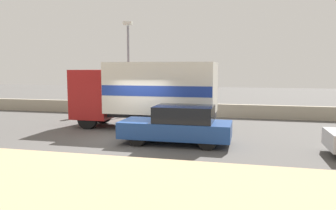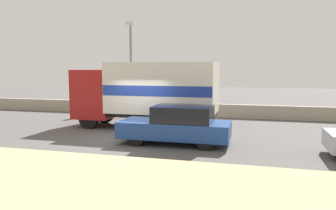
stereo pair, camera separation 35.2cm
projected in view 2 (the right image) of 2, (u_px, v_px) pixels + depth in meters
The scene contains 7 objects.
ground_plane at pixel (131, 139), 13.89m from camera, with size 80.00×80.00×0.00m, color #514F4C.
dirt_shoulder_foreground at pixel (63, 177), 8.99m from camera, with size 60.00×4.72×0.04m.
stone_wall_backdrop at pixel (173, 109), 20.89m from camera, with size 60.00×0.35×0.81m.
street_lamp at pixel (131, 61), 20.39m from camera, with size 0.56×0.28×5.85m.
box_truck at pixel (149, 91), 16.27m from camera, with size 7.16×2.58×3.28m.
car_hatchback at pixel (177, 125), 12.96m from camera, with size 4.37×1.75×1.53m.
pedestrian at pixel (84, 103), 20.17m from camera, with size 0.37×0.37×1.71m.
Camera 2 is at (5.01, -12.79, 2.99)m, focal length 35.00 mm.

